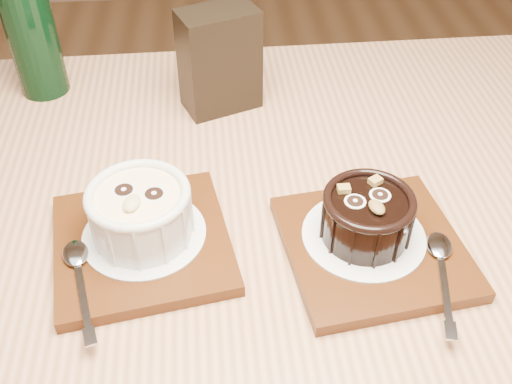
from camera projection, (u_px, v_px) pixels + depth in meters
table at (234, 278)px, 0.72m from camera, size 1.22×0.83×0.75m
tray_left at (143, 243)px, 0.63m from camera, size 0.21×0.21×0.01m
doily_left at (144, 234)px, 0.63m from camera, size 0.13×0.13×0.00m
ramekin_white at (140, 211)px, 0.61m from camera, size 0.11×0.11×0.06m
spoon_left at (80, 278)px, 0.58m from camera, size 0.06×0.14×0.01m
tray_right at (373, 247)px, 0.63m from camera, size 0.20×0.20×0.01m
doily_right at (364, 235)px, 0.63m from camera, size 0.13×0.13×0.00m
ramekin_dark at (367, 215)px, 0.61m from camera, size 0.09×0.09×0.06m
spoon_right at (443, 271)px, 0.59m from camera, size 0.05×0.14×0.01m
condiment_stand at (220, 60)px, 0.79m from camera, size 0.11×0.09×0.14m
green_bottle at (30, 27)px, 0.81m from camera, size 0.07×0.07×0.25m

